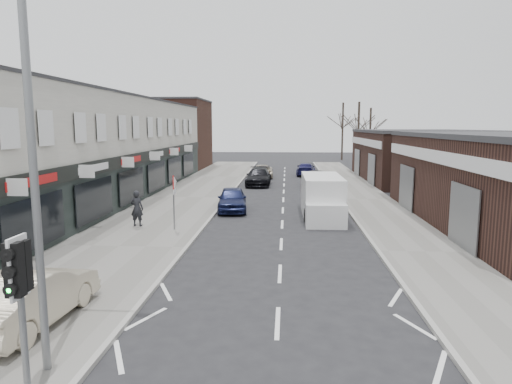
% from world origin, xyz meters
% --- Properties ---
extents(ground, '(160.00, 160.00, 0.00)m').
position_xyz_m(ground, '(0.00, 0.00, 0.00)').
color(ground, black).
rests_on(ground, ground).
extents(pavement_left, '(5.50, 64.00, 0.12)m').
position_xyz_m(pavement_left, '(-6.75, 22.00, 0.06)').
color(pavement_left, slate).
rests_on(pavement_left, ground).
extents(pavement_right, '(3.50, 64.00, 0.12)m').
position_xyz_m(pavement_right, '(5.75, 22.00, 0.06)').
color(pavement_right, slate).
rests_on(pavement_right, ground).
extents(shop_terrace_left, '(8.00, 41.00, 7.10)m').
position_xyz_m(shop_terrace_left, '(-13.50, 19.50, 3.55)').
color(shop_terrace_left, beige).
rests_on(shop_terrace_left, ground).
extents(brick_block_far, '(8.00, 10.00, 8.00)m').
position_xyz_m(brick_block_far, '(-13.50, 45.00, 4.00)').
color(brick_block_far, '#40221B').
rests_on(brick_block_far, ground).
extents(right_unit_far, '(10.00, 16.00, 4.50)m').
position_xyz_m(right_unit_far, '(12.50, 34.00, 2.25)').
color(right_unit_far, '#351E18').
rests_on(right_unit_far, ground).
extents(tree_far_a, '(3.60, 3.60, 8.00)m').
position_xyz_m(tree_far_a, '(9.00, 48.00, 0.00)').
color(tree_far_a, '#382D26').
rests_on(tree_far_a, ground).
extents(tree_far_b, '(3.60, 3.60, 7.50)m').
position_xyz_m(tree_far_b, '(11.50, 54.00, 0.00)').
color(tree_far_b, '#382D26').
rests_on(tree_far_b, ground).
extents(tree_far_c, '(3.60, 3.60, 8.50)m').
position_xyz_m(tree_far_c, '(8.50, 60.00, 0.00)').
color(tree_far_c, '#382D26').
rests_on(tree_far_c, ground).
extents(traffic_light, '(0.28, 0.60, 3.10)m').
position_xyz_m(traffic_light, '(-4.40, -2.02, 2.41)').
color(traffic_light, slate).
rests_on(traffic_light, pavement_left).
extents(street_lamp, '(2.23, 0.22, 8.00)m').
position_xyz_m(street_lamp, '(-4.53, -0.80, 4.62)').
color(street_lamp, slate).
rests_on(street_lamp, pavement_left).
extents(warning_sign, '(0.12, 0.80, 2.70)m').
position_xyz_m(warning_sign, '(-5.16, 12.00, 2.20)').
color(warning_sign, slate).
rests_on(warning_sign, pavement_left).
extents(white_van, '(2.16, 5.97, 2.32)m').
position_xyz_m(white_van, '(2.21, 16.06, 1.10)').
color(white_van, silver).
rests_on(white_van, ground).
extents(sedan_on_pavement, '(1.77, 4.37, 1.41)m').
position_xyz_m(sedan_on_pavement, '(-6.16, 1.27, 0.83)').
color(sedan_on_pavement, '#C3B69C').
rests_on(sedan_on_pavement, pavement_left).
extents(pedestrian, '(0.71, 0.52, 1.80)m').
position_xyz_m(pedestrian, '(-7.22, 12.58, 1.02)').
color(pedestrian, black).
rests_on(pedestrian, pavement_left).
extents(parked_car_left_a, '(2.10, 4.33, 1.43)m').
position_xyz_m(parked_car_left_a, '(-3.05, 17.64, 0.71)').
color(parked_car_left_a, '#141A40').
rests_on(parked_car_left_a, ground).
extents(parked_car_left_b, '(2.06, 5.06, 1.47)m').
position_xyz_m(parked_car_left_b, '(-2.20, 29.67, 0.73)').
color(parked_car_left_b, black).
rests_on(parked_car_left_b, ground).
extents(parked_car_left_c, '(2.24, 4.53, 1.24)m').
position_xyz_m(parked_car_left_c, '(-2.20, 35.64, 0.62)').
color(parked_car_left_c, '#ADA18A').
rests_on(parked_car_left_c, ground).
extents(parked_car_right_a, '(1.68, 4.58, 1.50)m').
position_xyz_m(parked_car_right_a, '(2.63, 20.79, 0.75)').
color(parked_car_right_a, silver).
rests_on(parked_car_right_a, ground).
extents(parked_car_right_b, '(2.27, 4.71, 1.55)m').
position_xyz_m(parked_car_right_b, '(2.67, 28.69, 0.78)').
color(parked_car_right_b, black).
rests_on(parked_car_right_b, ground).
extents(parked_car_right_c, '(2.15, 4.57, 1.29)m').
position_xyz_m(parked_car_right_c, '(2.20, 37.96, 0.64)').
color(parked_car_right_c, '#151440').
rests_on(parked_car_right_c, ground).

